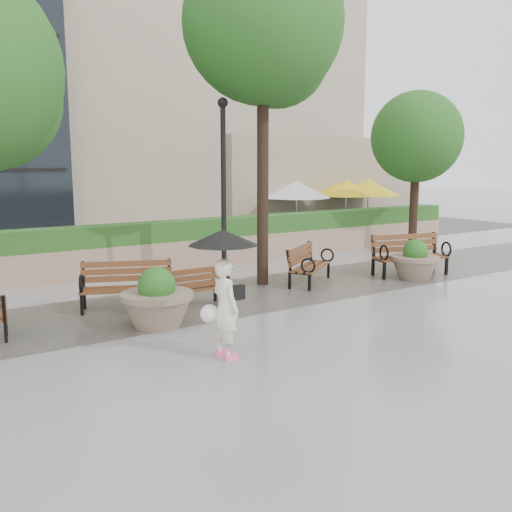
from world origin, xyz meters
TOP-DOWN VIEW (x-y plane):
  - ground at (0.00, 0.00)m, footprint 100.00×100.00m
  - cobble_strip at (0.00, 3.00)m, footprint 28.00×3.20m
  - hedge_wall at (0.00, 7.00)m, footprint 24.00×0.80m
  - cafe_wall at (9.50, 10.00)m, footprint 10.00×0.60m
  - cafe_hedge at (9.00, 7.80)m, footprint 8.00×0.50m
  - asphalt_street at (0.00, 11.00)m, footprint 40.00×7.00m
  - bldg_stone at (10.00, 23.00)m, footprint 18.00×10.00m
  - bench_1 at (-2.03, 3.18)m, footprint 1.96×1.38m
  - bench_2 at (-0.96, 2.59)m, footprint 1.66×0.67m
  - bench_3 at (2.72, 3.13)m, footprint 1.84×1.55m
  - bench_4 at (5.61, 2.45)m, footprint 2.14×1.29m
  - planter_left at (-2.02, 1.74)m, footprint 1.33×1.33m
  - planter_right at (5.35, 2.06)m, footprint 1.24×1.24m
  - lamppost at (0.63, 3.77)m, footprint 0.28×0.28m
  - tree_1 at (1.84, 3.78)m, footprint 3.79×3.76m
  - tree_2 at (9.16, 5.39)m, footprint 3.16×3.02m
  - patio_umb_white at (6.82, 8.92)m, footprint 2.50×2.50m
  - patio_umb_yellow_a at (9.30, 8.95)m, footprint 2.50×2.50m
  - patio_umb_yellow_b at (10.24, 8.67)m, footprint 2.50×2.50m
  - pedestrian at (-1.84, -0.37)m, footprint 1.08×1.08m

SIDE VIEW (x-z plane):
  - ground at x=0.00m, z-range 0.00..0.00m
  - asphalt_street at x=0.00m, z-range 0.00..0.00m
  - cobble_strip at x=0.00m, z-range 0.00..0.01m
  - bench_2 at x=-0.96m, z-range -0.18..0.70m
  - bench_3 at x=2.72m, z-range -0.19..0.75m
  - bench_1 at x=-2.03m, z-range -0.20..0.79m
  - bench_4 at x=5.61m, z-range -0.22..0.86m
  - planter_right at x=5.35m, z-range -0.11..0.93m
  - planter_left at x=-2.02m, z-range -0.12..1.00m
  - cafe_hedge at x=9.00m, z-range 0.00..0.90m
  - hedge_wall at x=0.00m, z-range -0.01..1.34m
  - pedestrian at x=-1.84m, z-range 0.22..2.20m
  - lamppost at x=0.63m, z-range -0.25..4.20m
  - patio_umb_white at x=6.82m, z-range 0.84..3.14m
  - patio_umb_yellow_a at x=9.30m, z-range 0.84..3.14m
  - patio_umb_yellow_b at x=10.24m, z-range 0.84..3.14m
  - cafe_wall at x=9.50m, z-range 0.00..4.00m
  - tree_2 at x=9.16m, z-range 1.06..6.39m
  - tree_1 at x=1.84m, z-range 1.99..10.05m
  - bldg_stone at x=10.00m, z-range 0.00..20.00m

